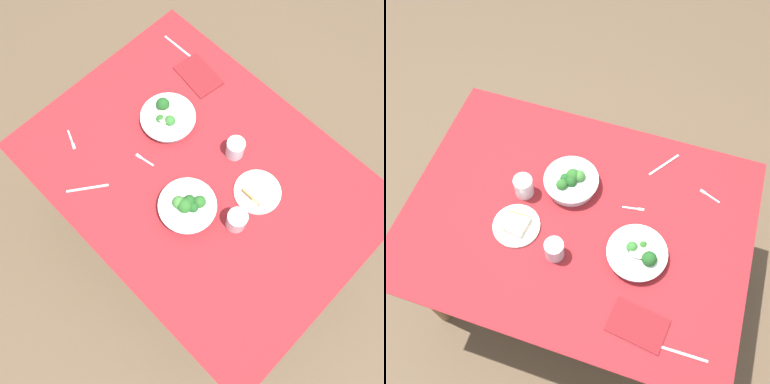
% 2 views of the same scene
% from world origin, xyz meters
% --- Properties ---
extents(ground_plane, '(6.00, 6.00, 0.00)m').
position_xyz_m(ground_plane, '(0.00, 0.00, 0.00)').
color(ground_plane, brown).
extents(dining_table, '(1.49, 1.09, 0.77)m').
position_xyz_m(dining_table, '(0.00, 0.00, 0.67)').
color(dining_table, maroon).
rests_on(dining_table, ground_plane).
extents(broccoli_bowl_far, '(0.25, 0.25, 0.09)m').
position_xyz_m(broccoli_bowl_far, '(-0.29, 0.08, 0.80)').
color(broccoli_bowl_far, white).
rests_on(broccoli_bowl_far, dining_table).
extents(broccoli_bowl_near, '(0.24, 0.24, 0.10)m').
position_xyz_m(broccoli_bowl_near, '(0.08, -0.15, 0.81)').
color(broccoli_bowl_near, white).
rests_on(broccoli_bowl_near, dining_table).
extents(bread_side_plate, '(0.20, 0.20, 0.03)m').
position_xyz_m(bread_side_plate, '(0.23, 0.11, 0.78)').
color(bread_side_plate, silver).
rests_on(bread_side_plate, dining_table).
extents(water_glass_center, '(0.08, 0.08, 0.09)m').
position_xyz_m(water_glass_center, '(0.04, 0.18, 0.82)').
color(water_glass_center, silver).
rests_on(water_glass_center, dining_table).
extents(water_glass_side, '(0.08, 0.08, 0.10)m').
position_xyz_m(water_glass_side, '(0.26, -0.05, 0.82)').
color(water_glass_side, silver).
rests_on(water_glass_side, dining_table).
extents(fork_by_far_bowl, '(0.10, 0.03, 0.00)m').
position_xyz_m(fork_by_far_bowl, '(-0.22, -0.13, 0.77)').
color(fork_by_far_bowl, '#B7B7BC').
rests_on(fork_by_far_bowl, dining_table).
extents(fork_by_near_bowl, '(0.10, 0.05, 0.00)m').
position_xyz_m(fork_by_near_bowl, '(-0.52, -0.29, 0.77)').
color(fork_by_near_bowl, '#B7B7BC').
rests_on(fork_by_near_bowl, dining_table).
extents(table_knife_left, '(0.11, 0.15, 0.00)m').
position_xyz_m(table_knife_left, '(-0.29, -0.39, 0.77)').
color(table_knife_left, '#B7B7BC').
rests_on(table_knife_left, dining_table).
extents(table_knife_right, '(0.19, 0.01, 0.00)m').
position_xyz_m(table_knife_right, '(-0.55, 0.40, 0.77)').
color(table_knife_right, '#B7B7BC').
rests_on(table_knife_right, dining_table).
extents(napkin_folded_upper, '(0.24, 0.17, 0.01)m').
position_xyz_m(napkin_folded_upper, '(-0.36, 0.35, 0.77)').
color(napkin_folded_upper, maroon).
rests_on(napkin_folded_upper, dining_table).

